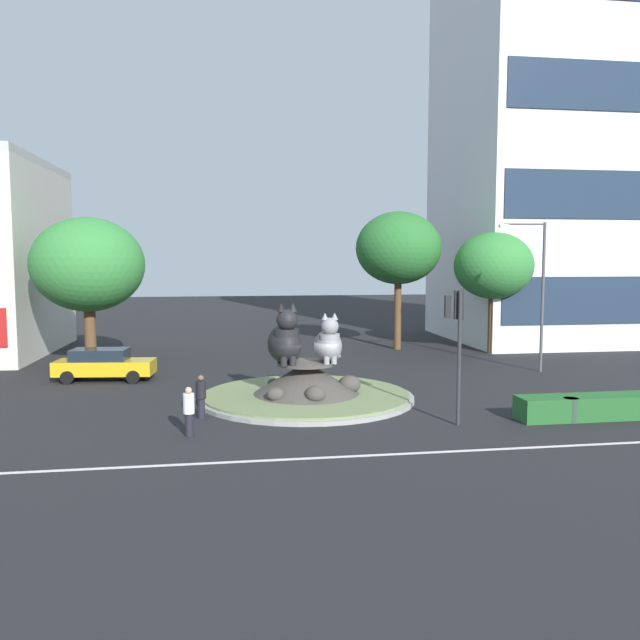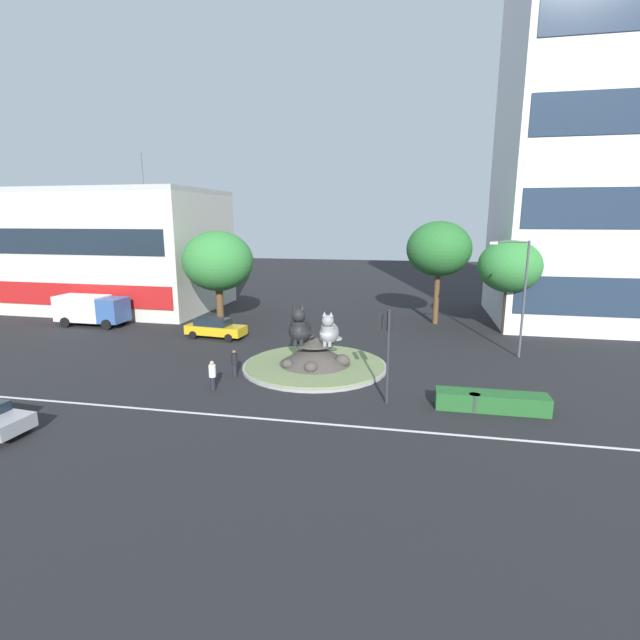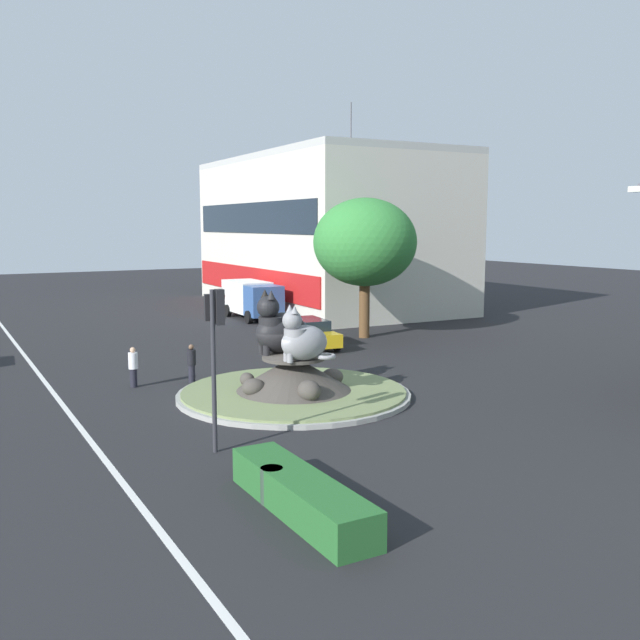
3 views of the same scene
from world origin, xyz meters
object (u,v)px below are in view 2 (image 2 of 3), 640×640
at_px(second_tree_near_tower, 218,261).
at_px(hatchback_near_shophouse, 215,328).
at_px(cat_statue_black, 300,328).
at_px(delivery_box_truck, 92,309).
at_px(broadleaf_tree_behind_island, 510,266).
at_px(shophouse_block, 102,250).
at_px(pedestrian_black_shirt, 234,363).
at_px(pedestrian_white_shirt, 212,375).
at_px(third_tree_left, 439,249).
at_px(streetlight_arm, 520,291).
at_px(litter_bin, 474,403).
at_px(traffic_light_mast, 387,336).
at_px(office_tower, 618,128).
at_px(cat_statue_grey, 329,332).

relative_size(second_tree_near_tower, hatchback_near_shophouse, 1.69).
xyz_separation_m(cat_statue_black, delivery_box_truck, (-21.03, 8.14, -1.07)).
distance_m(broadleaf_tree_behind_island, hatchback_near_shophouse, 24.26).
xyz_separation_m(shophouse_block, pedestrian_black_shirt, (22.27, -19.45, -5.26)).
bearing_deg(pedestrian_white_shirt, third_tree_left, -61.61).
height_order(broadleaf_tree_behind_island, pedestrian_black_shirt, broadleaf_tree_behind_island).
bearing_deg(hatchback_near_shophouse, streetlight_arm, 3.93).
xyz_separation_m(delivery_box_truck, litter_bin, (31.14, -13.33, -1.07)).
relative_size(shophouse_block, pedestrian_black_shirt, 14.92).
bearing_deg(cat_statue_black, shophouse_block, -127.96).
height_order(shophouse_block, broadleaf_tree_behind_island, shophouse_block).
height_order(shophouse_block, delivery_box_truck, shophouse_block).
xyz_separation_m(traffic_light_mast, broadleaf_tree_behind_island, (8.86, 16.87, 1.99)).
bearing_deg(office_tower, cat_statue_black, -141.44).
height_order(broadleaf_tree_behind_island, delivery_box_truck, broadleaf_tree_behind_island).
height_order(cat_statue_grey, delivery_box_truck, cat_statue_grey).
relative_size(second_tree_near_tower, pedestrian_black_shirt, 5.02).
relative_size(shophouse_block, pedestrian_white_shirt, 14.60).
xyz_separation_m(shophouse_block, streetlight_arm, (39.80, -11.84, -1.50)).
bearing_deg(litter_bin, broadleaf_tree_behind_island, 75.40).
bearing_deg(streetlight_arm, traffic_light_mast, 55.39).
bearing_deg(cat_statue_grey, pedestrian_white_shirt, -47.71).
distance_m(broadleaf_tree_behind_island, second_tree_near_tower, 24.53).
bearing_deg(cat_statue_grey, traffic_light_mast, 38.94).
bearing_deg(cat_statue_black, litter_bin, 58.19).
height_order(hatchback_near_shophouse, litter_bin, hatchback_near_shophouse).
xyz_separation_m(second_tree_near_tower, pedestrian_white_shirt, (6.07, -15.53, -4.83)).
bearing_deg(shophouse_block, delivery_box_truck, -60.41).
relative_size(cat_statue_black, traffic_light_mast, 0.55).
height_order(shophouse_block, streetlight_arm, shophouse_block).
bearing_deg(broadleaf_tree_behind_island, streetlight_arm, -94.41).
relative_size(cat_statue_grey, litter_bin, 2.41).
bearing_deg(shophouse_block, third_tree_left, -2.23).
distance_m(cat_statue_black, streetlight_arm, 15.09).
height_order(cat_statue_grey, office_tower, office_tower).
relative_size(traffic_light_mast, shophouse_block, 0.20).
distance_m(second_tree_near_tower, streetlight_arm, 24.60).
bearing_deg(cat_statue_black, pedestrian_black_shirt, -58.77).
height_order(cat_statue_grey, shophouse_block, shophouse_block).
relative_size(broadleaf_tree_behind_island, hatchback_near_shophouse, 1.57).
distance_m(second_tree_near_tower, pedestrian_white_shirt, 17.36).
bearing_deg(second_tree_near_tower, third_tree_left, 12.33).
xyz_separation_m(cat_statue_black, streetlight_arm, (14.05, 5.10, 2.05)).
xyz_separation_m(traffic_light_mast, pedestrian_black_shirt, (-9.20, 2.38, -2.73)).
distance_m(office_tower, litter_bin, 31.83).
height_order(traffic_light_mast, broadleaf_tree_behind_island, broadleaf_tree_behind_island).
height_order(traffic_light_mast, pedestrian_white_shirt, traffic_light_mast).
bearing_deg(streetlight_arm, hatchback_near_shophouse, 2.67).
distance_m(third_tree_left, pedestrian_white_shirt, 24.27).
relative_size(traffic_light_mast, office_tower, 0.15).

